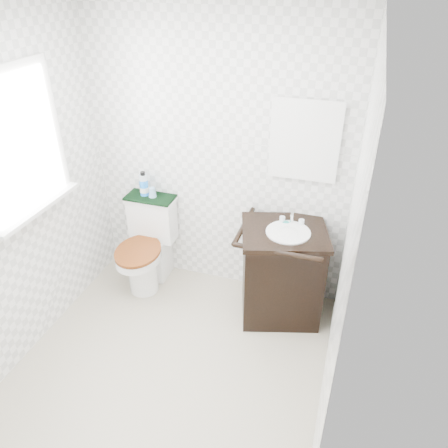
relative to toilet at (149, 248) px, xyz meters
The scene contains 15 objects.
floor 1.18m from the toilet, 58.91° to the right, with size 2.40×2.40×0.00m, color #B3A990.
ceiling 2.34m from the toilet, 58.91° to the right, with size 2.40×2.40×0.00m, color white.
wall_back 1.05m from the toilet, 21.75° to the left, with size 2.40×2.40×0.00m, color white.
wall_front 2.40m from the toilet, 74.94° to the right, with size 2.40×2.40×0.00m, color white.
wall_left 1.38m from the toilet, 118.11° to the right, with size 2.40×2.40×0.00m, color white.
wall_right 2.12m from the toilet, 29.89° to the right, with size 2.40×2.40×0.00m, color white.
window 1.48m from the toilet, 124.16° to the right, with size 0.02×0.70×0.90m, color white.
mirror 1.70m from the toilet, ahead, with size 0.50×0.02×0.60m, color silver.
toilet is the anchor object (origin of this frame).
vanity 1.24m from the toilet, ahead, with size 0.78×0.72×0.92m.
trash_bin 1.06m from the toilet, ahead, with size 0.27×0.24×0.32m.
towel 0.48m from the toilet, 90.00° to the left, with size 0.43×0.22×0.02m, color black.
mouthwash_bottle 0.59m from the toilet, 112.58° to the left, with size 0.08×0.08×0.22m.
cup 0.53m from the toilet, 79.10° to the left, with size 0.07×0.07×0.08m, color #82AFD6.
soap_bar 1.30m from the toilet, ahead, with size 0.07×0.05×0.02m, color teal.
Camera 1 is at (1.07, -1.94, 2.59)m, focal length 35.00 mm.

